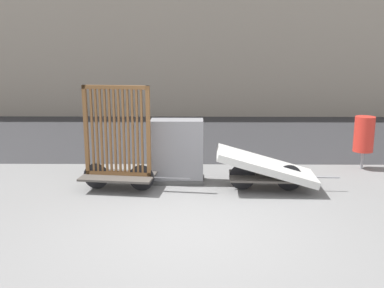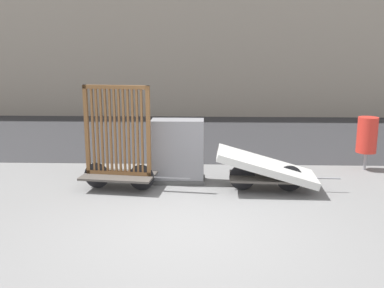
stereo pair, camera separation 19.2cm
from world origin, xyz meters
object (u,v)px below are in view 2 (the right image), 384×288
Objects in this scene: bike_cart_with_bedframe at (118,153)px; trash_bin at (367,135)px; utility_cabinet at (178,153)px; bike_cart_with_mattress at (266,168)px.

trash_bin is at bearing 23.52° from bike_cart_with_bedframe.
utility_cabinet is at bearing -165.97° from trash_bin.
bike_cart_with_bedframe is at bearing -163.54° from trash_bin.
trash_bin is (5.17, 1.53, 0.07)m from bike_cart_with_bedframe.
bike_cart_with_bedframe reaches higher than utility_cabinet.
bike_cart_with_bedframe is 2.81m from bike_cart_with_mattress.
bike_cart_with_mattress is at bearing -16.61° from utility_cabinet.
utility_cabinet reaches higher than bike_cart_with_mattress.
bike_cart_with_mattress is 1.84× the size of utility_cabinet.
trash_bin is at bearing 35.48° from bike_cart_with_mattress.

